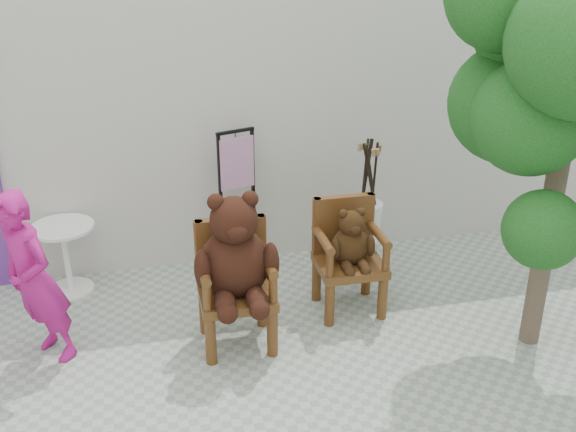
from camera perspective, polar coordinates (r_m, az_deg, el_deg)
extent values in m
plane|color=#98A191|center=(5.23, 2.21, -16.43)|extent=(60.00, 60.00, 0.00)
cube|color=#BBBAAF|center=(7.26, -3.99, 8.96)|extent=(9.00, 1.00, 3.00)
cylinder|color=#44260E|center=(5.63, -6.56, -10.45)|extent=(0.09, 0.09, 0.43)
cylinder|color=#44260E|center=(6.02, -7.09, -7.98)|extent=(0.09, 0.09, 0.43)
cylinder|color=#44260E|center=(5.69, -1.33, -9.85)|extent=(0.09, 0.09, 0.43)
cylinder|color=#44260E|center=(6.07, -2.22, -7.46)|extent=(0.09, 0.09, 0.43)
cube|color=#44260E|center=(5.71, -4.38, -6.73)|extent=(0.62, 0.57, 0.08)
cube|color=#44260E|center=(5.76, -4.85, -2.75)|extent=(0.59, 0.08, 0.57)
cylinder|color=#44260E|center=(5.74, -7.50, -3.01)|extent=(0.08, 0.08, 0.57)
cylinder|color=#44260E|center=(5.40, -6.88, -6.72)|extent=(0.07, 0.07, 0.26)
cylinder|color=#44260E|center=(5.54, -7.22, -4.37)|extent=(0.08, 0.54, 0.08)
cylinder|color=#44260E|center=(5.80, -2.23, -2.49)|extent=(0.08, 0.08, 0.57)
cylinder|color=#44260E|center=(5.46, -1.26, -6.12)|extent=(0.07, 0.07, 0.26)
cylinder|color=#44260E|center=(5.60, -1.76, -3.81)|extent=(0.08, 0.54, 0.08)
ellipsoid|color=black|center=(5.59, -4.52, -4.03)|extent=(0.59, 0.50, 0.62)
sphere|color=black|center=(5.38, -4.61, -0.36)|extent=(0.39, 0.39, 0.39)
ellipsoid|color=black|center=(5.26, -4.34, -1.35)|extent=(0.18, 0.14, 0.14)
sphere|color=black|center=(5.31, -6.15, 1.18)|extent=(0.14, 0.14, 0.14)
sphere|color=black|center=(5.34, -3.23, 1.44)|extent=(0.14, 0.14, 0.14)
ellipsoid|color=black|center=(5.43, -7.25, -4.53)|extent=(0.14, 0.20, 0.35)
ellipsoid|color=black|center=(5.45, -5.35, -7.31)|extent=(0.17, 0.34, 0.17)
sphere|color=black|center=(5.34, -5.14, -8.24)|extent=(0.17, 0.17, 0.17)
ellipsoid|color=black|center=(5.50, -1.45, -3.94)|extent=(0.14, 0.20, 0.35)
ellipsoid|color=black|center=(5.48, -2.70, -7.02)|extent=(0.17, 0.34, 0.17)
sphere|color=black|center=(5.38, -2.43, -7.94)|extent=(0.17, 0.17, 0.17)
cylinder|color=#44260E|center=(6.09, 3.54, -7.48)|extent=(0.09, 0.09, 0.42)
cylinder|color=#44260E|center=(6.46, 2.43, -5.44)|extent=(0.09, 0.09, 0.42)
cylinder|color=#44260E|center=(6.23, 8.00, -6.88)|extent=(0.09, 0.09, 0.42)
cylinder|color=#44260E|center=(6.59, 6.65, -4.92)|extent=(0.09, 0.09, 0.42)
cube|color=#44260E|center=(6.21, 5.25, -4.16)|extent=(0.60, 0.55, 0.08)
cube|color=#44260E|center=(6.27, 4.70, -0.63)|extent=(0.57, 0.08, 0.55)
cylinder|color=#44260E|center=(6.20, 2.40, -0.85)|extent=(0.08, 0.08, 0.55)
cylinder|color=#44260E|center=(5.88, 3.55, -4.04)|extent=(0.07, 0.07, 0.25)
cylinder|color=#44260E|center=(6.01, 2.99, -2.00)|extent=(0.08, 0.52, 0.08)
cylinder|color=#44260E|center=(6.35, 6.95, -0.40)|extent=(0.08, 0.08, 0.55)
cylinder|color=#44260E|center=(6.03, 8.32, -3.48)|extent=(0.07, 0.07, 0.25)
cylinder|color=#44260E|center=(6.16, 7.66, -1.50)|extent=(0.08, 0.52, 0.08)
ellipsoid|color=black|center=(6.13, 5.29, -2.58)|extent=(0.35, 0.30, 0.36)
sphere|color=black|center=(6.02, 5.42, -0.61)|extent=(0.23, 0.23, 0.23)
ellipsoid|color=black|center=(5.94, 5.69, -1.12)|extent=(0.10, 0.08, 0.08)
sphere|color=black|center=(5.96, 4.70, 0.20)|extent=(0.08, 0.08, 0.08)
sphere|color=black|center=(6.00, 6.18, 0.34)|extent=(0.08, 0.08, 0.08)
ellipsoid|color=black|center=(6.01, 4.02, -2.83)|extent=(0.08, 0.12, 0.21)
ellipsoid|color=black|center=(6.04, 5.02, -4.31)|extent=(0.10, 0.20, 0.10)
sphere|color=black|center=(5.97, 5.25, -4.77)|extent=(0.10, 0.10, 0.10)
ellipsoid|color=black|center=(6.11, 6.99, -2.51)|extent=(0.08, 0.12, 0.21)
ellipsoid|color=black|center=(6.08, 6.37, -4.15)|extent=(0.10, 0.20, 0.10)
sphere|color=black|center=(6.02, 6.61, -4.60)|extent=(0.10, 0.10, 0.10)
imported|color=#AD1571|center=(5.71, -20.71, -5.04)|extent=(0.64, 0.66, 1.53)
cylinder|color=white|center=(6.73, -18.60, -0.91)|extent=(0.60, 0.60, 0.03)
cylinder|color=white|center=(6.87, -18.22, -3.48)|extent=(0.06, 0.06, 0.68)
cylinder|color=white|center=(7.03, -17.87, -5.90)|extent=(0.44, 0.44, 0.03)
cube|color=black|center=(6.70, -5.68, 0.78)|extent=(0.04, 0.04, 1.50)
cube|color=black|center=(6.85, -2.95, 1.39)|extent=(0.04, 0.04, 1.50)
cube|color=black|center=(6.52, -4.50, 7.16)|extent=(0.39, 0.15, 0.03)
cube|color=black|center=(7.09, -4.12, -4.27)|extent=(0.53, 0.47, 0.06)
cube|color=#B47CA3|center=(6.61, -4.38, 4.49)|extent=(0.36, 0.15, 0.52)
cylinder|color=black|center=(6.53, -4.49, 6.91)|extent=(0.01, 0.01, 0.08)
cylinder|color=white|center=(6.79, 6.63, -1.84)|extent=(0.32, 0.32, 0.03)
cylinder|color=white|center=(6.98, 6.98, -3.09)|extent=(0.03, 0.03, 0.44)
cylinder|color=white|center=(6.93, 5.65, -3.24)|extent=(0.03, 0.03, 0.44)
cylinder|color=white|center=(6.79, 6.10, -3.88)|extent=(0.03, 0.03, 0.44)
cylinder|color=white|center=(6.84, 7.44, -3.72)|extent=(0.03, 0.03, 0.44)
cylinder|color=black|center=(6.57, 6.57, 3.13)|extent=(0.12, 0.07, 0.80)
cylinder|color=brown|center=(6.49, 6.44, 5.86)|extent=(0.04, 0.04, 0.08)
cylinder|color=black|center=(6.50, 6.98, 2.85)|extent=(0.19, 0.04, 0.79)
cylinder|color=brown|center=(6.33, 7.26, 5.34)|extent=(0.05, 0.04, 0.08)
cylinder|color=black|center=(6.55, 6.46, 3.07)|extent=(0.11, 0.15, 0.79)
cylinder|color=brown|center=(6.46, 6.08, 5.78)|extent=(0.04, 0.05, 0.08)
cylinder|color=black|center=(6.56, 7.31, 3.03)|extent=(0.03, 0.12, 0.80)
cylinder|color=brown|center=(6.46, 7.77, 5.69)|extent=(0.04, 0.04, 0.07)
cylinder|color=black|center=(6.50, 7.13, 2.86)|extent=(0.19, 0.07, 0.79)
cylinder|color=brown|center=(6.35, 7.59, 5.37)|extent=(0.05, 0.04, 0.08)
cylinder|color=black|center=(6.58, 6.63, 3.15)|extent=(0.12, 0.05, 0.80)
cylinder|color=brown|center=(6.50, 6.56, 5.89)|extent=(0.04, 0.04, 0.08)
cylinder|color=#423527|center=(5.71, 21.69, 2.43)|extent=(0.17, 0.17, 2.90)
sphere|color=#0F3912|center=(5.59, 18.23, 9.04)|extent=(0.95, 0.95, 0.95)
sphere|color=#0F3912|center=(5.54, 20.71, 15.75)|extent=(1.07, 1.07, 1.07)
sphere|color=#0F3912|center=(5.16, 19.86, 7.86)|extent=(0.85, 0.85, 0.85)
sphere|color=#0F3912|center=(5.90, 20.97, 11.09)|extent=(0.84, 0.84, 0.84)
sphere|color=#0F3912|center=(5.13, 20.77, -1.09)|extent=(0.58, 0.58, 0.58)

